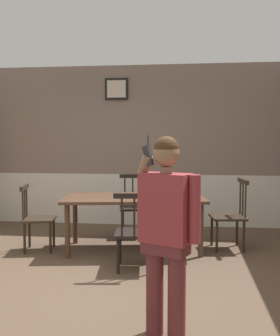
{
  "coord_description": "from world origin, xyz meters",
  "views": [
    {
      "loc": [
        0.92,
        -4.18,
        1.56
      ],
      "look_at": [
        0.46,
        -0.43,
        1.29
      ],
      "focal_mm": 42.21,
      "sensor_mm": 36.0,
      "label": 1
    }
  ],
  "objects_px": {
    "chair_by_doorway": "(135,232)",
    "person_figure": "(167,225)",
    "dining_table": "(134,202)",
    "chair_near_window": "(133,206)",
    "chair_opposite_corner": "(230,215)",
    "chair_at_table_head": "(37,218)"
  },
  "relations": [
    {
      "from": "dining_table",
      "to": "person_figure",
      "type": "distance_m",
      "value": 2.51
    },
    {
      "from": "chair_near_window",
      "to": "chair_by_doorway",
      "type": "bearing_deg",
      "value": 87.64
    },
    {
      "from": "chair_near_window",
      "to": "chair_at_table_head",
      "type": "xyz_separation_m",
      "value": [
        -1.22,
        -1.06,
        -0.02
      ]
    },
    {
      "from": "chair_at_table_head",
      "to": "person_figure",
      "type": "bearing_deg",
      "value": 29.29
    },
    {
      "from": "chair_by_doorway",
      "to": "chair_near_window",
      "type": "bearing_deg",
      "value": 92.3
    },
    {
      "from": "chair_at_table_head",
      "to": "chair_opposite_corner",
      "type": "xyz_separation_m",
      "value": [
        2.71,
        0.41,
        0.02
      ]
    },
    {
      "from": "chair_by_doorway",
      "to": "chair_opposite_corner",
      "type": "distance_m",
      "value": 1.62
    },
    {
      "from": "chair_at_table_head",
      "to": "person_figure",
      "type": "xyz_separation_m",
      "value": [
        1.94,
        -2.22,
        0.44
      ]
    },
    {
      "from": "person_figure",
      "to": "dining_table",
      "type": "bearing_deg",
      "value": -52.58
    },
    {
      "from": "chair_near_window",
      "to": "chair_opposite_corner",
      "type": "height_order",
      "value": "chair_opposite_corner"
    },
    {
      "from": "chair_near_window",
      "to": "chair_by_doorway",
      "type": "height_order",
      "value": "chair_near_window"
    },
    {
      "from": "chair_near_window",
      "to": "person_figure",
      "type": "bearing_deg",
      "value": 91.48
    },
    {
      "from": "chair_near_window",
      "to": "chair_by_doorway",
      "type": "relative_size",
      "value": 1.04
    },
    {
      "from": "chair_by_doorway",
      "to": "person_figure",
      "type": "distance_m",
      "value": 1.7
    },
    {
      "from": "chair_at_table_head",
      "to": "dining_table",
      "type": "bearing_deg",
      "value": 86.75
    },
    {
      "from": "chair_near_window",
      "to": "chair_opposite_corner",
      "type": "relative_size",
      "value": 0.98
    },
    {
      "from": "chair_at_table_head",
      "to": "person_figure",
      "type": "distance_m",
      "value": 2.98
    },
    {
      "from": "dining_table",
      "to": "chair_near_window",
      "type": "relative_size",
      "value": 2.12
    },
    {
      "from": "chair_near_window",
      "to": "chair_at_table_head",
      "type": "height_order",
      "value": "chair_near_window"
    },
    {
      "from": "chair_by_doorway",
      "to": "chair_at_table_head",
      "type": "height_order",
      "value": "chair_by_doorway"
    },
    {
      "from": "dining_table",
      "to": "person_figure",
      "type": "relative_size",
      "value": 1.3
    },
    {
      "from": "chair_at_table_head",
      "to": "person_figure",
      "type": "height_order",
      "value": "person_figure"
    }
  ]
}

